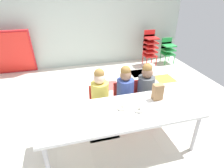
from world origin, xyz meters
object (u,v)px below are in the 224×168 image
object	(u,v)px
kid_chair_green_stack	(168,49)
paper_plate_center_table	(96,124)
seated_child_middle_seat	(125,88)
seated_child_far_right	(146,86)
seated_child_near_camera	(100,92)
paper_bag_brown	(158,92)
donut_powdered_loose	(139,110)
folded_activity_table	(13,53)
donut_powdered_on_plate	(122,108)
craft_table	(121,114)
kid_chair_red_stack	(150,46)
paper_plate_near_edge	(122,109)

from	to	relation	value
kid_chair_green_stack	paper_plate_center_table	bearing A→B (deg)	-131.86
seated_child_middle_seat	seated_child_far_right	distance (m)	0.34
seated_child_near_camera	paper_plate_center_table	size ratio (longest dim) A/B	5.10
seated_child_middle_seat	paper_bag_brown	size ratio (longest dim) A/B	4.17
paper_plate_center_table	donut_powdered_loose	size ratio (longest dim) A/B	1.52
folded_activity_table	paper_plate_center_table	size ratio (longest dim) A/B	6.04
seated_child_near_camera	seated_child_middle_seat	xyz separation A→B (m)	(0.39, 0.00, 0.00)
donut_powdered_on_plate	kid_chair_green_stack	bearing A→B (deg)	50.33
kid_chair_green_stack	folded_activity_table	bearing A→B (deg)	176.20
seated_child_middle_seat	donut_powdered_loose	bearing A→B (deg)	-93.65
seated_child_near_camera	craft_table	bearing A→B (deg)	-75.89
donut_powdered_loose	craft_table	bearing A→B (deg)	165.41
seated_child_far_right	folded_activity_table	distance (m)	3.32
folded_activity_table	paper_bag_brown	world-z (taller)	folded_activity_table
kid_chair_red_stack	paper_plate_center_table	bearing A→B (deg)	-125.13
kid_chair_red_stack	seated_child_near_camera	bearing A→B (deg)	-130.73
craft_table	seated_child_middle_seat	bearing A→B (deg)	67.27
seated_child_far_right	kid_chair_red_stack	bearing A→B (deg)	62.92
paper_bag_brown	paper_plate_center_table	world-z (taller)	paper_bag_brown
kid_chair_green_stack	donut_powdered_on_plate	bearing A→B (deg)	-129.67
paper_bag_brown	donut_powdered_loose	distance (m)	0.39
kid_chair_red_stack	paper_bag_brown	distance (m)	2.80
seated_child_middle_seat	paper_plate_near_edge	bearing A→B (deg)	-113.00
seated_child_far_right	donut_powdered_on_plate	bearing A→B (deg)	-136.30
seated_child_middle_seat	paper_plate_near_edge	world-z (taller)	seated_child_middle_seat
paper_plate_near_edge	donut_powdered_on_plate	bearing A→B (deg)	0.00
seated_child_near_camera	folded_activity_table	size ratio (longest dim) A/B	0.84
seated_child_far_right	kid_chair_red_stack	xyz separation A→B (m)	(1.07, 2.10, -0.04)
seated_child_far_right	kid_chair_red_stack	size ratio (longest dim) A/B	1.00
kid_chair_red_stack	folded_activity_table	world-z (taller)	folded_activity_table
craft_table	paper_plate_near_edge	distance (m)	0.06
seated_child_near_camera	seated_child_far_right	size ratio (longest dim) A/B	1.00
kid_chair_red_stack	kid_chair_green_stack	world-z (taller)	kid_chair_red_stack
craft_table	kid_chair_red_stack	xyz separation A→B (m)	(1.66, 2.69, -0.03)
paper_bag_brown	kid_chair_green_stack	bearing A→B (deg)	56.81
kid_chair_green_stack	donut_powdered_loose	distance (m)	3.40
donut_powdered_loose	paper_plate_near_edge	bearing A→B (deg)	155.96
kid_chair_green_stack	donut_powdered_loose	world-z (taller)	kid_chair_green_stack
seated_child_near_camera	kid_chair_red_stack	xyz separation A→B (m)	(1.81, 2.10, -0.04)
kid_chair_red_stack	paper_plate_near_edge	world-z (taller)	kid_chair_red_stack
craft_table	paper_plate_center_table	xyz separation A→B (m)	(-0.34, -0.17, 0.05)
paper_plate_near_edge	donut_powdered_on_plate	size ratio (longest dim) A/B	1.49
seated_child_middle_seat	donut_powdered_loose	xyz separation A→B (m)	(-0.04, -0.64, 0.06)
craft_table	paper_plate_near_edge	world-z (taller)	paper_plate_near_edge
craft_table	donut_powdered_on_plate	bearing A→B (deg)	71.92
craft_table	folded_activity_table	size ratio (longest dim) A/B	1.80
kid_chair_red_stack	paper_plate_near_edge	xyz separation A→B (m)	(-1.65, -2.65, 0.08)
seated_child_middle_seat	paper_bag_brown	xyz separation A→B (m)	(0.30, -0.45, 0.15)
seated_child_middle_seat	paper_bag_brown	world-z (taller)	seated_child_middle_seat
folded_activity_table	paper_bag_brown	bearing A→B (deg)	-50.97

